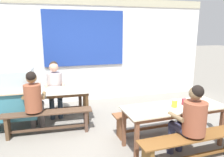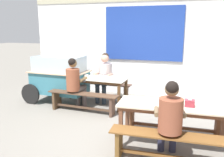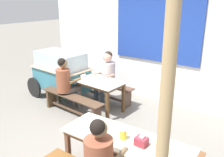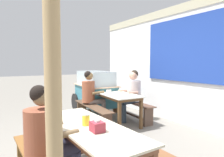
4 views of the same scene
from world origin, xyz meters
TOP-DOWN VIEW (x-y plane):
  - ground_plane at (0.00, 0.00)m, footprint 40.00×40.00m
  - backdrop_wall at (-0.00, 2.59)m, footprint 6.89×0.23m
  - dining_table_far at (-1.11, 1.23)m, footprint 1.76×0.74m
  - dining_table_near at (0.95, -0.34)m, footprint 1.79×0.71m
  - bench_far_back at (-1.09, 1.77)m, footprint 1.67×0.35m
  - bench_far_front at (-1.13, 0.69)m, footprint 1.69×0.34m
  - bench_near_back at (0.92, 0.19)m, footprint 1.78×0.35m
  - bench_near_front at (0.97, -0.88)m, footprint 1.77×0.39m
  - food_cart at (-2.02, 1.20)m, footprint 1.80×0.89m
  - person_left_back_turned at (-1.36, 0.78)m, footprint 0.43×0.58m
  - person_center_facing at (-0.96, 1.69)m, footprint 0.45×0.58m
  - person_near_front at (0.93, -0.81)m, footprint 0.48×0.59m
  - tissue_box at (1.19, -0.35)m, footprint 0.15×0.13m
  - condiment_jar at (0.93, -0.37)m, footprint 0.09×0.09m
  - soup_bowl at (-1.27, 1.21)m, footprint 0.14×0.14m

SIDE VIEW (x-z plane):
  - ground_plane at x=0.00m, z-range 0.00..0.00m
  - bench_far_back at x=-1.09m, z-range 0.07..0.52m
  - bench_near_front at x=0.97m, z-range 0.07..0.53m
  - bench_far_front at x=-1.13m, z-range 0.08..0.53m
  - bench_near_back at x=0.92m, z-range 0.08..0.53m
  - dining_table_near at x=0.95m, z-range 0.28..1.01m
  - dining_table_far at x=-1.11m, z-range 0.29..1.01m
  - person_near_front at x=0.93m, z-range 0.08..1.31m
  - food_cart at x=-2.02m, z-range 0.10..1.30m
  - person_left_back_turned at x=-1.36m, z-range 0.08..1.33m
  - person_center_facing at x=-0.96m, z-range 0.09..1.36m
  - soup_bowl at x=-1.27m, z-range 0.72..0.77m
  - tissue_box at x=1.19m, z-range 0.71..0.84m
  - condiment_jar at x=0.93m, z-range 0.72..0.86m
  - backdrop_wall at x=0.00m, z-range 0.07..2.88m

